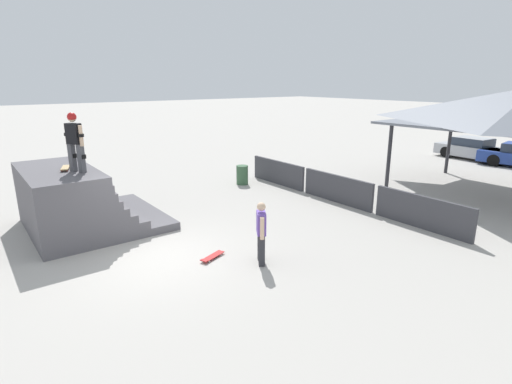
% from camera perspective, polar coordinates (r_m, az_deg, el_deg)
% --- Properties ---
extents(ground_plane, '(160.00, 160.00, 0.00)m').
position_cam_1_polar(ground_plane, '(11.02, -14.11, -9.05)').
color(ground_plane, '#ADA8A0').
extents(quarter_pipe_ramp, '(4.06, 3.90, 1.97)m').
position_cam_1_polar(quarter_pipe_ramp, '(13.59, -24.54, -1.40)').
color(quarter_pipe_ramp, '#565459').
rests_on(quarter_pipe_ramp, ground).
extents(skater_on_deck, '(0.71, 0.47, 1.69)m').
position_cam_1_polar(skater_on_deck, '(12.46, -24.52, 7.00)').
color(skater_on_deck, '#4C4C51').
rests_on(skater_on_deck, quarter_pipe_ramp).
extents(skateboard_on_deck, '(0.82, 0.43, 0.09)m').
position_cam_1_polar(skateboard_on_deck, '(13.07, -25.60, 3.14)').
color(skateboard_on_deck, red).
rests_on(skateboard_on_deck, quarter_pipe_ramp).
extents(bystander_walking, '(0.60, 0.44, 1.62)m').
position_cam_1_polar(bystander_walking, '(10.07, 0.75, -5.41)').
color(bystander_walking, '#2D2D33').
rests_on(bystander_walking, ground).
extents(skateboard_on_ground, '(0.47, 0.82, 0.09)m').
position_cam_1_polar(skateboard_on_ground, '(10.67, -6.31, -9.16)').
color(skateboard_on_ground, silver).
rests_on(skateboard_on_ground, ground).
extents(barrier_fence, '(10.36, 0.12, 1.05)m').
position_cam_1_polar(barrier_fence, '(15.56, 11.50, 0.46)').
color(barrier_fence, '#3D3D42').
rests_on(barrier_fence, ground).
extents(trash_bin, '(0.52, 0.52, 0.85)m').
position_cam_1_polar(trash_bin, '(17.95, -1.98, 2.46)').
color(trash_bin, '#385B3D').
rests_on(trash_bin, ground).
extents(parked_car_silver, '(4.27, 2.02, 1.27)m').
position_cam_1_polar(parked_car_silver, '(27.04, 28.63, 5.41)').
color(parked_car_silver, '#A8AAAF').
rests_on(parked_car_silver, ground).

